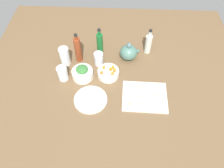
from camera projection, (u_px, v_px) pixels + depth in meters
tabletop at (112, 90)px, 149.86cm from camera, size 190.00×190.00×3.00cm
cutting_board at (145, 97)px, 143.92cm from camera, size 29.98×24.76×1.00cm
plate_tofu at (91, 100)px, 142.41cm from camera, size 21.91×21.91×1.20cm
bowl_greens at (83, 74)px, 152.49cm from camera, size 14.77×14.77×6.31cm
bowl_carrots at (108, 73)px, 153.68cm from camera, size 15.12×15.12×5.10cm
teapot at (129, 52)px, 161.63cm from camera, size 14.81×12.54×14.76cm
bottle_0 at (100, 43)px, 162.64cm from camera, size 4.75×4.75×22.44cm
bottle_1 at (148, 43)px, 163.78cm from camera, size 4.90×4.90×21.11cm
bottle_2 at (78, 49)px, 156.72cm from camera, size 4.87×4.87×24.48cm
drinking_glass_0 at (65, 56)px, 157.39cm from camera, size 7.23×7.23×14.41cm
drinking_glass_1 at (99, 59)px, 158.66cm from camera, size 6.76×6.76×10.33cm
drinking_glass_2 at (63, 73)px, 149.84cm from camera, size 7.10×7.10×10.79cm
carrot_cube_0 at (111, 69)px, 151.31cm from camera, size 1.92×1.92×1.80cm
carrot_cube_1 at (114, 67)px, 152.54cm from camera, size 1.96×1.96×1.80cm
carrot_cube_2 at (102, 73)px, 149.34cm from camera, size 2.33×2.33×1.80cm
carrot_cube_3 at (104, 67)px, 152.38cm from camera, size 2.17×2.17×1.80cm
carrot_cube_4 at (115, 70)px, 150.73cm from camera, size 2.54×2.54×1.80cm
carrot_cube_5 at (112, 74)px, 148.97cm from camera, size 2.30×2.30×1.80cm
chopped_greens_mound at (82, 69)px, 148.60cm from camera, size 11.69×11.77×3.50cm
tofu_cube_0 at (91, 100)px, 140.10cm from camera, size 3.09×3.09×2.20cm
tofu_cube_1 at (84, 98)px, 141.16cm from camera, size 3.03×3.03×2.20cm
tofu_cube_2 at (88, 94)px, 142.93cm from camera, size 3.11×3.11×2.20cm
tofu_cube_3 at (95, 93)px, 143.48cm from camera, size 3.10×3.10×2.20cm
dumpling_0 at (156, 95)px, 142.13cm from camera, size 5.93×6.00×3.09cm
dumpling_1 at (140, 105)px, 137.94cm from camera, size 6.98×6.96×2.49cm
dumpling_2 at (131, 104)px, 138.48cm from camera, size 6.36×6.22×2.15cm
dumpling_3 at (139, 98)px, 141.18cm from camera, size 6.65×6.97×2.70cm
dumpling_4 at (142, 88)px, 146.17cm from camera, size 4.80×4.84×2.23cm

